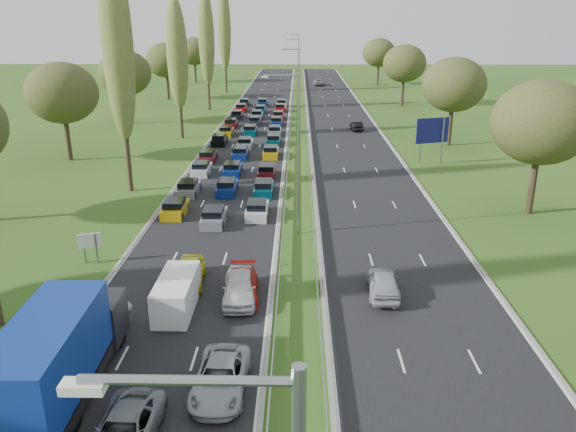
{
  "coord_description": "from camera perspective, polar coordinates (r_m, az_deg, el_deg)",
  "views": [
    {
      "loc": [
        4.48,
        2.8,
        15.57
      ],
      "look_at": [
        3.74,
        42.63,
        1.5
      ],
      "focal_mm": 35.0,
      "sensor_mm": 36.0,
      "label": 1
    }
  ],
  "objects": [
    {
      "name": "ground",
      "position": [
        78.76,
        1.06,
        8.04
      ],
      "size": [
        260.0,
        260.0,
        0.0
      ],
      "primitive_type": "plane",
      "color": "#2B4E18",
      "rests_on": "ground"
    },
    {
      "name": "near_carriageway",
      "position": [
        81.49,
        -3.74,
        8.39
      ],
      "size": [
        10.5,
        215.0,
        0.04
      ],
      "primitive_type": "cube",
      "color": "black",
      "rests_on": "ground"
    },
    {
      "name": "far_carriageway",
      "position": [
        81.49,
        5.87,
        8.33
      ],
      "size": [
        10.5,
        215.0,
        0.04
      ],
      "primitive_type": "cube",
      "color": "black",
      "rests_on": "ground"
    },
    {
      "name": "central_reservation",
      "position": [
        81.11,
        1.07,
        8.77
      ],
      "size": [
        2.36,
        215.0,
        0.32
      ],
      "color": "gray",
      "rests_on": "ground"
    },
    {
      "name": "lamp_columns",
      "position": [
        75.81,
        1.09,
        12.19
      ],
      "size": [
        0.18,
        140.18,
        12.0
      ],
      "color": "gray",
      "rests_on": "ground"
    },
    {
      "name": "poplar_row",
      "position": [
        67.37,
        -13.2,
        16.25
      ],
      "size": [
        2.8,
        127.8,
        22.44
      ],
      "color": "#2D2116",
      "rests_on": "ground"
    },
    {
      "name": "woodland_left",
      "position": [
        65.9,
        -23.09,
        11.06
      ],
      "size": [
        8.0,
        166.0,
        11.1
      ],
      "color": "#2D2116",
      "rests_on": "ground"
    },
    {
      "name": "woodland_right",
      "position": [
        67.25,
        18.32,
        11.76
      ],
      "size": [
        8.0,
        153.0,
        11.1
      ],
      "color": "#2D2116",
      "rests_on": "ground"
    },
    {
      "name": "traffic_queue_fill",
      "position": [
        76.5,
        -4.05,
        7.99
      ],
      "size": [
        8.98,
        68.42,
        0.8
      ],
      "color": "#BF990C",
      "rests_on": "ground"
    },
    {
      "name": "near_car_2",
      "position": [
        30.62,
        -19.29,
        -10.68
      ],
      "size": [
        2.9,
        5.53,
        1.48
      ],
      "primitive_type": "imported",
      "rotation": [
        0.0,
        0.0,
        -0.08
      ],
      "color": "white",
      "rests_on": "near_carriageway"
    },
    {
      "name": "near_car_6",
      "position": [
        23.73,
        -16.31,
        -20.27
      ],
      "size": [
        2.45,
        5.01,
        1.37
      ],
      "primitive_type": "imported",
      "rotation": [
        0.0,
        0.0,
        -0.04
      ],
      "color": "slate",
      "rests_on": "near_carriageway"
    },
    {
      "name": "near_car_8",
      "position": [
        35.24,
        -10.02,
        -5.7
      ],
      "size": [
        2.11,
        4.54,
        1.51
      ],
      "primitive_type": "imported",
      "rotation": [
        0.0,
        0.0,
        0.08
      ],
      "color": "#C7C80D",
      "rests_on": "near_carriageway"
    },
    {
      "name": "near_car_10",
      "position": [
        25.74,
        -6.88,
        -16.0
      ],
      "size": [
        2.41,
        4.96,
        1.36
      ],
      "primitive_type": "imported",
      "rotation": [
        0.0,
        0.0,
        -0.03
      ],
      "color": "#A0A2A9",
      "rests_on": "near_carriageway"
    },
    {
      "name": "near_car_11",
      "position": [
        33.36,
        -4.7,
        -7.1
      ],
      "size": [
        2.19,
        4.76,
        1.35
      ],
      "primitive_type": "imported",
      "rotation": [
        0.0,
        0.0,
        0.07
      ],
      "color": "#A9100A",
      "rests_on": "near_carriageway"
    },
    {
      "name": "near_car_12",
      "position": [
        32.99,
        -4.95,
        -7.19
      ],
      "size": [
        2.17,
        4.81,
        1.6
      ],
      "primitive_type": "imported",
      "rotation": [
        0.0,
        0.0,
        0.06
      ],
      "color": "silver",
      "rests_on": "near_carriageway"
    },
    {
      "name": "far_car_0",
      "position": [
        33.92,
        9.67,
        -6.72
      ],
      "size": [
        1.99,
        4.49,
        1.5
      ],
      "primitive_type": "imported",
      "rotation": [
        0.0,
        0.0,
        3.09
      ],
      "color": "#A8ACB2",
      "rests_on": "far_carriageway"
    },
    {
      "name": "far_car_1",
      "position": [
        83.94,
        6.96,
        9.09
      ],
      "size": [
        1.7,
        4.1,
        1.32
      ],
      "primitive_type": "imported",
      "rotation": [
        0.0,
        0.0,
        3.22
      ],
      "color": "black",
      "rests_on": "far_carriageway"
    },
    {
      "name": "far_car_2",
      "position": [
        141.66,
        3.15,
        13.43
      ],
      "size": [
        2.58,
        5.59,
        1.55
      ],
      "primitive_type": "imported",
      "rotation": [
        0.0,
        0.0,
        3.14
      ],
      "color": "gray",
      "rests_on": "far_carriageway"
    },
    {
      "name": "blue_lorry",
      "position": [
        26.27,
        -22.17,
        -12.84
      ],
      "size": [
        2.77,
        9.99,
        4.22
      ],
      "rotation": [
        0.0,
        0.0,
        0.03
      ],
      "color": "black",
      "rests_on": "near_carriageway"
    },
    {
      "name": "white_van_rear",
      "position": [
        32.47,
        -11.16,
        -7.58
      ],
      "size": [
        1.93,
        4.92,
        1.98
      ],
      "rotation": [
        0.0,
        0.0,
        -0.0
      ],
      "color": "white",
      "rests_on": "near_carriageway"
    },
    {
      "name": "info_sign",
      "position": [
        39.69,
        -19.51,
        -2.69
      ],
      "size": [
        1.45,
        0.6,
        2.1
      ],
      "color": "gray",
      "rests_on": "ground"
    },
    {
      "name": "direction_sign",
      "position": [
        65.05,
        14.45,
        8.21
      ],
      "size": [
        3.83,
        1.35,
        5.2
      ],
      "color": "gray",
      "rests_on": "ground"
    }
  ]
}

